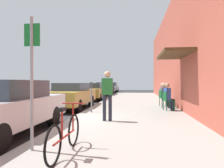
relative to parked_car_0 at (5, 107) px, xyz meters
name	(u,v)px	position (x,y,z in m)	size (l,w,h in m)	color
ground_plane	(72,121)	(1.10, 2.30, -0.77)	(60.00, 60.00, 0.00)	#2D2D30
sidewalk_slab	(133,112)	(3.35, 4.30, -0.71)	(4.50, 32.00, 0.12)	#9E9B93
building_facade	(187,42)	(5.75, 4.29, 2.44)	(1.40, 32.00, 6.43)	#BC5442
parked_car_0	(5,107)	(0.00, 0.00, 0.00)	(1.80, 4.40, 1.50)	#B7B7BC
parked_car_1	(71,95)	(0.00, 5.61, -0.04)	(1.80, 4.40, 1.40)	#A58433
parked_car_2	(93,91)	(0.00, 11.14, -0.05)	(1.80, 4.40, 1.37)	#A58433
parked_car_3	(104,88)	(0.00, 16.84, -0.03)	(1.80, 4.40, 1.41)	black
parked_car_4	(111,87)	(0.00, 23.07, -0.05)	(1.80, 4.40, 1.40)	#B7B7BC
parking_meter	(91,95)	(1.55, 3.67, 0.11)	(0.12, 0.10, 1.32)	slate
street_sign	(32,72)	(1.50, -1.36, 0.87)	(0.32, 0.06, 2.60)	gray
bicycle_0	(65,135)	(2.22, -1.52, -0.29)	(0.46, 1.71, 0.90)	black
cafe_chair_0	(167,100)	(4.95, 4.66, -0.15)	(0.54, 0.54, 0.87)	#14592D
seated_patron_0	(168,96)	(5.01, 4.68, 0.04)	(0.50, 0.45, 1.29)	#232838
cafe_chair_1	(164,98)	(4.95, 5.64, -0.15)	(0.50, 0.50, 0.87)	#14592D
seated_patron_1	(166,94)	(5.01, 5.63, 0.04)	(0.47, 0.41, 1.29)	#232838
cafe_chair_2	(163,97)	(4.95, 6.32, -0.15)	(0.53, 0.53, 0.87)	#14592D
seated_patron_2	(164,94)	(5.01, 6.34, 0.04)	(0.49, 0.43, 1.29)	#232838
pedestrian_standing	(107,92)	(2.53, 1.77, 0.35)	(0.36, 0.22, 1.70)	#232838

